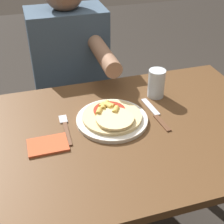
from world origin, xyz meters
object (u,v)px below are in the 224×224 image
at_px(fork, 66,127).
at_px(knife, 156,114).
at_px(drinking_glass, 156,83).
at_px(person_diner, 71,70).
at_px(dining_table, 125,156).
at_px(pizza, 112,116).
at_px(plate, 112,120).

relative_size(fork, knife, 0.79).
xyz_separation_m(fork, drinking_glass, (0.39, 0.11, 0.05)).
xyz_separation_m(drinking_glass, person_diner, (-0.27, 0.45, -0.12)).
height_order(dining_table, person_diner, person_diner).
bearing_deg(person_diner, dining_table, -82.45).
relative_size(pizza, person_diner, 0.18).
bearing_deg(plate, drinking_glass, 28.10).
xyz_separation_m(dining_table, person_diner, (-0.08, 0.62, 0.07)).
height_order(plate, pizza, pizza).
bearing_deg(fork, drinking_glass, 15.79).
xyz_separation_m(knife, drinking_glass, (0.05, 0.13, 0.05)).
bearing_deg(drinking_glass, knife, -112.21).
height_order(pizza, knife, pizza).
relative_size(plate, pizza, 1.21).
xyz_separation_m(plate, fork, (-0.17, 0.01, -0.00)).
height_order(plate, person_diner, person_diner).
bearing_deg(drinking_glass, pizza, -151.68).
bearing_deg(plate, pizza, -121.88).
bearing_deg(plate, knife, -3.37).
height_order(plate, knife, plate).
height_order(pizza, person_diner, person_diner).
distance_m(fork, drinking_glass, 0.41).
distance_m(dining_table, plate, 0.15).
xyz_separation_m(dining_table, fork, (-0.20, 0.06, 0.13)).
relative_size(dining_table, drinking_glass, 9.60).
bearing_deg(person_diner, knife, -69.50).
relative_size(pizza, fork, 1.21).
xyz_separation_m(plate, pizza, (-0.00, -0.00, 0.02)).
bearing_deg(knife, drinking_glass, 67.79).
xyz_separation_m(dining_table, pizza, (-0.03, 0.05, 0.15)).
xyz_separation_m(plate, knife, (0.17, -0.01, -0.00)).
xyz_separation_m(fork, person_diner, (0.12, 0.56, -0.06)).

